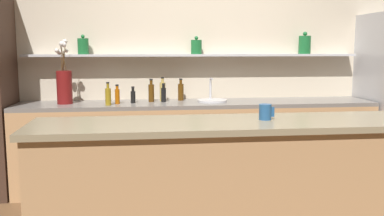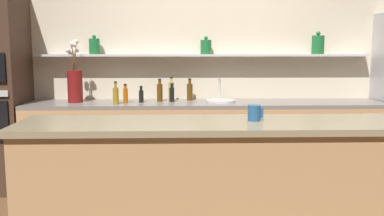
{
  "view_description": "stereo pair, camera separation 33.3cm",
  "coord_description": "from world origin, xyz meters",
  "px_view_note": "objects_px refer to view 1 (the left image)",
  "views": [
    {
      "loc": [
        -0.68,
        -3.21,
        1.48
      ],
      "look_at": [
        -0.24,
        0.34,
        0.98
      ],
      "focal_mm": 40.0,
      "sensor_mm": 36.0,
      "label": 1
    },
    {
      "loc": [
        -0.35,
        -3.24,
        1.48
      ],
      "look_at": [
        -0.24,
        0.34,
        0.98
      ],
      "focal_mm": 40.0,
      "sensor_mm": 36.0,
      "label": 2
    }
  ],
  "objects_px": {
    "sink_fixture": "(212,99)",
    "bottle_sauce_0": "(117,96)",
    "coffee_mug": "(265,112)",
    "bottle_sauce_4": "(133,96)",
    "bottle_spirit_6": "(181,91)",
    "bottle_sauce_5": "(164,94)",
    "bottle_spirit_1": "(163,91)",
    "bottle_oil_2": "(108,96)",
    "bottle_spirit_3": "(151,92)",
    "flower_vase": "(64,84)"
  },
  "relations": [
    {
      "from": "bottle_spirit_1",
      "to": "bottle_spirit_3",
      "type": "relative_size",
      "value": 1.06
    },
    {
      "from": "flower_vase",
      "to": "sink_fixture",
      "type": "xyz_separation_m",
      "value": [
        1.53,
        -0.0,
        -0.18
      ]
    },
    {
      "from": "bottle_sauce_5",
      "to": "bottle_spirit_6",
      "type": "distance_m",
      "value": 0.23
    },
    {
      "from": "bottle_oil_2",
      "to": "bottle_spirit_6",
      "type": "distance_m",
      "value": 0.82
    },
    {
      "from": "bottle_sauce_0",
      "to": "bottle_spirit_3",
      "type": "distance_m",
      "value": 0.37
    },
    {
      "from": "bottle_oil_2",
      "to": "flower_vase",
      "type": "bearing_deg",
      "value": 158.75
    },
    {
      "from": "sink_fixture",
      "to": "coffee_mug",
      "type": "height_order",
      "value": "sink_fixture"
    },
    {
      "from": "sink_fixture",
      "to": "flower_vase",
      "type": "bearing_deg",
      "value": 179.92
    },
    {
      "from": "sink_fixture",
      "to": "bottle_sauce_0",
      "type": "bearing_deg",
      "value": -175.76
    },
    {
      "from": "flower_vase",
      "to": "bottle_oil_2",
      "type": "height_order",
      "value": "flower_vase"
    },
    {
      "from": "bottle_sauce_0",
      "to": "coffee_mug",
      "type": "distance_m",
      "value": 2.0
    },
    {
      "from": "flower_vase",
      "to": "sink_fixture",
      "type": "distance_m",
      "value": 1.54
    },
    {
      "from": "bottle_spirit_3",
      "to": "coffee_mug",
      "type": "relative_size",
      "value": 2.37
    },
    {
      "from": "bottle_sauce_5",
      "to": "bottle_spirit_1",
      "type": "bearing_deg",
      "value": 94.93
    },
    {
      "from": "sink_fixture",
      "to": "bottle_spirit_3",
      "type": "relative_size",
      "value": 1.29
    },
    {
      "from": "sink_fixture",
      "to": "bottle_spirit_3",
      "type": "bearing_deg",
      "value": 175.03
    },
    {
      "from": "bottle_spirit_3",
      "to": "coffee_mug",
      "type": "xyz_separation_m",
      "value": [
        0.69,
        -1.84,
        0.05
      ]
    },
    {
      "from": "bottle_spirit_1",
      "to": "bottle_sauce_0",
      "type": "bearing_deg",
      "value": -159.79
    },
    {
      "from": "bottle_oil_2",
      "to": "bottle_sauce_5",
      "type": "bearing_deg",
      "value": 19.8
    },
    {
      "from": "sink_fixture",
      "to": "bottle_sauce_0",
      "type": "relative_size",
      "value": 1.58
    },
    {
      "from": "bottle_spirit_1",
      "to": "bottle_oil_2",
      "type": "relative_size",
      "value": 1.11
    },
    {
      "from": "bottle_spirit_3",
      "to": "bottle_sauce_5",
      "type": "height_order",
      "value": "bottle_spirit_3"
    },
    {
      "from": "bottle_sauce_4",
      "to": "coffee_mug",
      "type": "relative_size",
      "value": 1.68
    },
    {
      "from": "bottle_spirit_6",
      "to": "coffee_mug",
      "type": "bearing_deg",
      "value": -79.22
    },
    {
      "from": "bottle_oil_2",
      "to": "coffee_mug",
      "type": "bearing_deg",
      "value": -55.1
    },
    {
      "from": "bottle_sauce_0",
      "to": "coffee_mug",
      "type": "bearing_deg",
      "value": -58.73
    },
    {
      "from": "sink_fixture",
      "to": "bottle_spirit_3",
      "type": "xyz_separation_m",
      "value": [
        -0.64,
        0.06,
        0.08
      ]
    },
    {
      "from": "bottle_sauce_4",
      "to": "bottle_spirit_6",
      "type": "bearing_deg",
      "value": 18.13
    },
    {
      "from": "bottle_oil_2",
      "to": "bottle_sauce_4",
      "type": "relative_size",
      "value": 1.35
    },
    {
      "from": "bottle_sauce_0",
      "to": "bottle_spirit_3",
      "type": "bearing_deg",
      "value": 20.38
    },
    {
      "from": "sink_fixture",
      "to": "bottle_sauce_5",
      "type": "xyz_separation_m",
      "value": [
        -0.52,
        0.03,
        0.06
      ]
    },
    {
      "from": "coffee_mug",
      "to": "sink_fixture",
      "type": "bearing_deg",
      "value": 91.5
    },
    {
      "from": "bottle_spirit_6",
      "to": "bottle_spirit_3",
      "type": "bearing_deg",
      "value": -164.49
    },
    {
      "from": "flower_vase",
      "to": "bottle_spirit_6",
      "type": "relative_size",
      "value": 2.76
    },
    {
      "from": "flower_vase",
      "to": "coffee_mug",
      "type": "relative_size",
      "value": 6.41
    },
    {
      "from": "flower_vase",
      "to": "bottle_sauce_0",
      "type": "xyz_separation_m",
      "value": [
        0.53,
        -0.08,
        -0.12
      ]
    },
    {
      "from": "bottle_oil_2",
      "to": "coffee_mug",
      "type": "relative_size",
      "value": 2.27
    },
    {
      "from": "bottle_spirit_1",
      "to": "bottle_sauce_4",
      "type": "relative_size",
      "value": 1.5
    },
    {
      "from": "bottle_spirit_6",
      "to": "bottle_sauce_0",
      "type": "bearing_deg",
      "value": -161.93
    },
    {
      "from": "bottle_sauce_4",
      "to": "bottle_spirit_6",
      "type": "xyz_separation_m",
      "value": [
        0.51,
        0.17,
        0.03
      ]
    },
    {
      "from": "bottle_spirit_6",
      "to": "bottle_sauce_4",
      "type": "bearing_deg",
      "value": -161.87
    },
    {
      "from": "bottle_spirit_1",
      "to": "bottle_sauce_5",
      "type": "bearing_deg",
      "value": -85.07
    },
    {
      "from": "bottle_sauce_0",
      "to": "bottle_spirit_3",
      "type": "height_order",
      "value": "bottle_spirit_3"
    },
    {
      "from": "bottle_spirit_1",
      "to": "bottle_sauce_5",
      "type": "relative_size",
      "value": 1.31
    },
    {
      "from": "bottle_sauce_0",
      "to": "bottle_oil_2",
      "type": "bearing_deg",
      "value": -131.05
    },
    {
      "from": "sink_fixture",
      "to": "bottle_sauce_4",
      "type": "distance_m",
      "value": 0.84
    },
    {
      "from": "sink_fixture",
      "to": "bottle_spirit_3",
      "type": "distance_m",
      "value": 0.65
    },
    {
      "from": "sink_fixture",
      "to": "bottle_sauce_4",
      "type": "relative_size",
      "value": 1.82
    },
    {
      "from": "bottle_spirit_1",
      "to": "bottle_sauce_5",
      "type": "height_order",
      "value": "bottle_spirit_1"
    },
    {
      "from": "flower_vase",
      "to": "bottle_sauce_4",
      "type": "xyz_separation_m",
      "value": [
        0.69,
        -0.02,
        -0.13
      ]
    }
  ]
}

